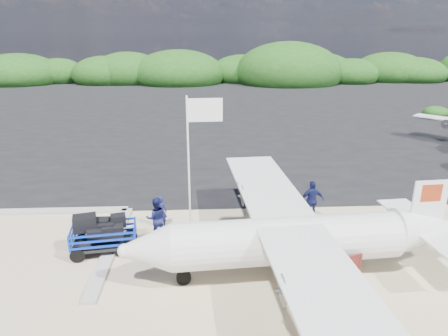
% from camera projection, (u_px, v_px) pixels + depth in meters
% --- Properties ---
extents(ground, '(160.00, 160.00, 0.00)m').
position_uv_depth(ground, '(226.00, 267.00, 14.75)').
color(ground, beige).
extents(asphalt_apron, '(90.00, 50.00, 0.04)m').
position_uv_depth(asphalt_apron, '(211.00, 111.00, 43.06)').
color(asphalt_apron, '#B2B2B2').
rests_on(asphalt_apron, ground).
extents(vegetation_band, '(124.00, 8.00, 4.40)m').
position_uv_depth(vegetation_band, '(208.00, 82.00, 66.66)').
color(vegetation_band, '#B2B2B2').
rests_on(vegetation_band, ground).
extents(baggage_cart, '(2.83, 1.86, 1.33)m').
position_uv_depth(baggage_cart, '(106.00, 252.00, 15.71)').
color(baggage_cart, '#0C33BF').
rests_on(baggage_cart, ground).
extents(flagpole, '(1.26, 0.58, 6.18)m').
position_uv_depth(flagpole, '(191.00, 254.00, 15.57)').
color(flagpole, white).
rests_on(flagpole, ground).
extents(signboard, '(1.61, 0.70, 1.36)m').
position_uv_depth(signboard, '(339.00, 293.00, 13.28)').
color(signboard, maroon).
rests_on(signboard, ground).
extents(crew_a, '(0.55, 0.37, 1.49)m').
position_uv_depth(crew_a, '(161.00, 211.00, 17.50)').
color(crew_a, '#14194D').
rests_on(crew_a, ground).
extents(crew_b, '(0.98, 0.83, 1.78)m').
position_uv_depth(crew_b, '(156.00, 218.00, 16.58)').
color(crew_b, '#14194D').
rests_on(crew_b, ground).
extents(crew_c, '(1.14, 0.53, 1.89)m').
position_uv_depth(crew_c, '(312.00, 200.00, 18.13)').
color(crew_c, '#14194D').
rests_on(crew_c, ground).
extents(aircraft_large, '(15.49, 15.49, 4.34)m').
position_uv_depth(aircraft_large, '(319.00, 116.00, 40.76)').
color(aircraft_large, '#B2B2B2').
rests_on(aircraft_large, ground).
extents(aircraft_small, '(10.58, 10.58, 2.70)m').
position_uv_depth(aircraft_small, '(126.00, 108.00, 44.89)').
color(aircraft_small, '#B2B2B2').
rests_on(aircraft_small, ground).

